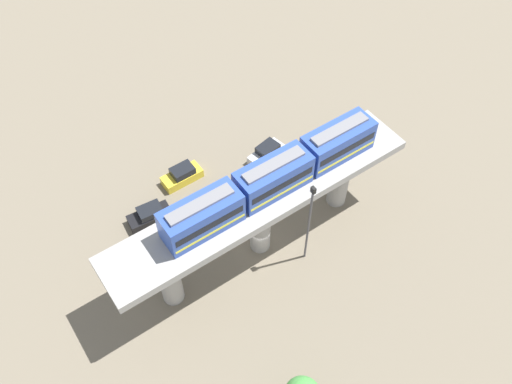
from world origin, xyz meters
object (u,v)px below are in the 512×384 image
object	(u,v)px
parked_car_black	(150,215)
parked_car_yellow	(182,175)
train	(273,177)
parked_car_silver	(267,153)
signal_post	(309,221)

from	to	relation	value
parked_car_black	parked_car_yellow	world-z (taller)	same
train	parked_car_yellow	size ratio (longest dim) A/B	4.86
train	parked_car_black	size ratio (longest dim) A/B	4.70
parked_car_silver	signal_post	size ratio (longest dim) A/B	0.43
parked_car_black	parked_car_silver	size ratio (longest dim) A/B	0.98
train	parked_car_silver	xyz separation A→B (m)	(-8.65, 5.72, -8.46)
parked_car_yellow	signal_post	size ratio (longest dim) A/B	0.41
parked_car_silver	signal_post	world-z (taller)	signal_post
parked_car_black	parked_car_yellow	distance (m)	5.77
train	parked_car_silver	distance (m)	13.38
parked_car_black	parked_car_silver	xyz separation A→B (m)	(-0.11, 14.12, 0.00)
signal_post	train	bearing A→B (deg)	-157.43
parked_car_black	parked_car_silver	distance (m)	14.12
train	parked_car_yellow	xyz separation A→B (m)	(-11.14, -3.25, -8.46)
parked_car_yellow	signal_post	distance (m)	16.04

